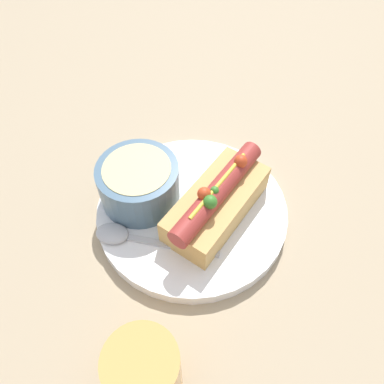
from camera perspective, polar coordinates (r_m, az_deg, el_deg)
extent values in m
plane|color=tan|center=(0.50, 0.00, -3.50)|extent=(4.00, 4.00, 0.00)
cylinder|color=white|center=(0.49, 0.00, -2.92)|extent=(0.25, 0.25, 0.02)
cube|color=tan|center=(0.47, 3.79, -1.85)|extent=(0.15, 0.07, 0.04)
cylinder|color=#9E332D|center=(0.44, 3.97, 0.14)|extent=(0.17, 0.03, 0.03)
sphere|color=#387A28|center=(0.43, 3.37, 0.11)|extent=(0.01, 0.01, 0.01)
sphere|color=#C63F1E|center=(0.42, 1.85, -0.28)|extent=(0.02, 0.02, 0.02)
sphere|color=#C63F1E|center=(0.46, 7.42, 4.65)|extent=(0.02, 0.02, 0.02)
sphere|color=#387A28|center=(0.42, 2.79, -1.53)|extent=(0.02, 0.02, 0.02)
cylinder|color=gold|center=(0.43, 4.06, 1.11)|extent=(0.12, 0.01, 0.01)
cylinder|color=slate|center=(0.48, -8.07, 1.33)|extent=(0.10, 0.10, 0.06)
cylinder|color=#D1C184|center=(0.46, -8.37, 3.05)|extent=(0.08, 0.08, 0.01)
cube|color=#B7B7BC|center=(0.45, -2.86, -8.19)|extent=(0.05, 0.11, 0.00)
ellipsoid|color=#B7B7BC|center=(0.47, -12.07, -6.20)|extent=(0.04, 0.05, 0.01)
cylinder|color=#D8994C|center=(0.38, -7.19, -25.72)|extent=(0.07, 0.07, 0.09)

